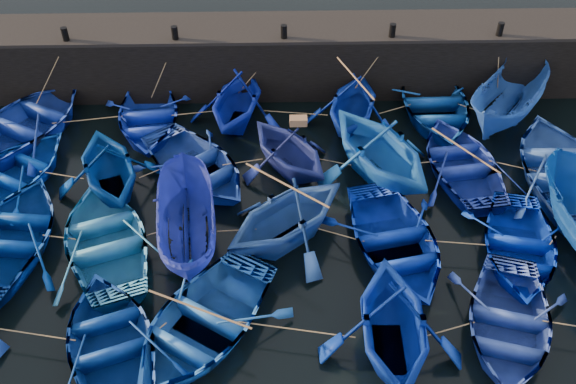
{
  "coord_description": "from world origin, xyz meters",
  "views": [
    {
      "loc": [
        -0.35,
        -11.81,
        14.25
      ],
      "look_at": [
        0.0,
        3.2,
        0.7
      ],
      "focal_mm": 40.0,
      "sensor_mm": 36.0,
      "label": 1
    }
  ],
  "objects_px": {
    "boat_0": "(27,123)",
    "boat_13": "(13,236)",
    "boat_8": "(196,166)",
    "wooden_crate": "(298,121)"
  },
  "relations": [
    {
      "from": "boat_0",
      "to": "boat_13",
      "type": "relative_size",
      "value": 1.12
    },
    {
      "from": "boat_0",
      "to": "wooden_crate",
      "type": "distance_m",
      "value": 10.11
    },
    {
      "from": "boat_8",
      "to": "boat_13",
      "type": "distance_m",
      "value": 6.05
    },
    {
      "from": "boat_0",
      "to": "boat_13",
      "type": "height_order",
      "value": "boat_0"
    },
    {
      "from": "boat_13",
      "to": "boat_8",
      "type": "bearing_deg",
      "value": -142.55
    },
    {
      "from": "boat_0",
      "to": "wooden_crate",
      "type": "bearing_deg",
      "value": -163.87
    },
    {
      "from": "wooden_crate",
      "to": "boat_8",
      "type": "bearing_deg",
      "value": -175.31
    },
    {
      "from": "boat_0",
      "to": "wooden_crate",
      "type": "xyz_separation_m",
      "value": [
        9.74,
        -2.23,
        1.53
      ]
    },
    {
      "from": "boat_0",
      "to": "boat_8",
      "type": "height_order",
      "value": "boat_0"
    },
    {
      "from": "boat_0",
      "to": "boat_8",
      "type": "relative_size",
      "value": 1.15
    }
  ]
}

